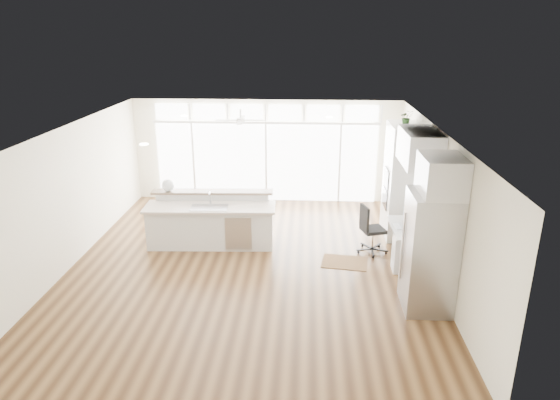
{
  "coord_description": "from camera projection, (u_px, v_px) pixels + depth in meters",
  "views": [
    {
      "loc": [
        1.1,
        -8.86,
        4.47
      ],
      "look_at": [
        0.56,
        0.6,
        1.17
      ],
      "focal_mm": 32.0,
      "sensor_mm": 36.0,
      "label": 1
    }
  ],
  "objects": [
    {
      "name": "potted_plant",
      "position": [
        406.0,
        119.0,
        10.54
      ],
      "size": [
        0.3,
        0.33,
        0.24
      ],
      "primitive_type": "imported",
      "rotation": [
        0.0,
        0.0,
        0.1
      ],
      "color": "#2A5323",
      "rests_on": "oven_cabinet"
    },
    {
      "name": "office_chair",
      "position": [
        373.0,
        229.0,
        10.27
      ],
      "size": [
        0.66,
        0.63,
        1.03
      ],
      "primitive_type": "cube",
      "rotation": [
        0.0,
        0.0,
        0.3
      ],
      "color": "black",
      "rests_on": "floor"
    },
    {
      "name": "upper_cabinets",
      "position": [
        420.0,
        148.0,
        9.22
      ],
      "size": [
        0.64,
        1.3,
        0.64
      ],
      "primitive_type": "cube",
      "color": "silver",
      "rests_on": "wall_right"
    },
    {
      "name": "fridge_cabinet",
      "position": [
        442.0,
        175.0,
        7.68
      ],
      "size": [
        0.64,
        0.9,
        0.6
      ],
      "primitive_type": "cube",
      "color": "silver",
      "rests_on": "wall_right"
    },
    {
      "name": "glass_wall",
      "position": [
        266.0,
        162.0,
        13.25
      ],
      "size": [
        5.8,
        0.06,
        2.08
      ],
      "primitive_type": "cube",
      "color": "white",
      "rests_on": "wall_back"
    },
    {
      "name": "wall_left",
      "position": [
        69.0,
        197.0,
        9.62
      ],
      "size": [
        0.04,
        8.0,
        2.7
      ],
      "primitive_type": "cube",
      "color": "white",
      "rests_on": "floor"
    },
    {
      "name": "monitor",
      "position": [
        407.0,
        217.0,
        9.68
      ],
      "size": [
        0.09,
        0.51,
        0.42
      ],
      "primitive_type": "cube",
      "rotation": [
        0.0,
        0.0,
        0.02
      ],
      "color": "black",
      "rests_on": "desk_nook"
    },
    {
      "name": "fishbowl",
      "position": [
        168.0,
        185.0,
        10.76
      ],
      "size": [
        0.3,
        0.3,
        0.27
      ],
      "primitive_type": "sphere",
      "rotation": [
        0.0,
        0.0,
        0.15
      ],
      "color": "white",
      "rests_on": "kitchen_island"
    },
    {
      "name": "transom_row",
      "position": [
        266.0,
        112.0,
        12.81
      ],
      "size": [
        5.9,
        0.06,
        0.4
      ],
      "primitive_type": "cube",
      "color": "white",
      "rests_on": "wall_back"
    },
    {
      "name": "ceiling",
      "position": [
        247.0,
        130.0,
        8.99
      ],
      "size": [
        7.0,
        8.0,
        0.02
      ],
      "primitive_type": "cube",
      "color": "white",
      "rests_on": "wall_back"
    },
    {
      "name": "wall_front",
      "position": [
        208.0,
        317.0,
        5.66
      ],
      "size": [
        7.0,
        0.04,
        2.7
      ],
      "primitive_type": "cube",
      "color": "white",
      "rests_on": "floor"
    },
    {
      "name": "floor",
      "position": [
        250.0,
        265.0,
        9.88
      ],
      "size": [
        7.0,
        8.0,
        0.02
      ],
      "primitive_type": "cube",
      "color": "#402713",
      "rests_on": "ground"
    },
    {
      "name": "rug",
      "position": [
        345.0,
        262.0,
        9.98
      ],
      "size": [
        0.98,
        0.77,
        0.01
      ],
      "primitive_type": "cube",
      "rotation": [
        0.0,
        0.0,
        -0.14
      ],
      "color": "#3E2613",
      "rests_on": "floor"
    },
    {
      "name": "kitchen_island",
      "position": [
        211.0,
        222.0,
        10.6
      ],
      "size": [
        2.79,
        1.16,
        1.09
      ],
      "primitive_type": "cube",
      "rotation": [
        0.0,
        0.0,
        0.05
      ],
      "color": "silver",
      "rests_on": "floor"
    },
    {
      "name": "ceiling_fan",
      "position": [
        240.0,
        116.0,
        11.73
      ],
      "size": [
        1.16,
        1.16,
        0.32
      ],
      "primitive_type": "cube",
      "color": "silver",
      "rests_on": "ceiling"
    },
    {
      "name": "keyboard",
      "position": [
        397.0,
        226.0,
        9.75
      ],
      "size": [
        0.14,
        0.32,
        0.02
      ],
      "primitive_type": "cube",
      "rotation": [
        0.0,
        0.0,
        0.08
      ],
      "color": "silver",
      "rests_on": "desk_nook"
    },
    {
      "name": "refrigerator",
      "position": [
        430.0,
        252.0,
        8.11
      ],
      "size": [
        0.76,
        0.9,
        2.0
      ],
      "primitive_type": "cube",
      "color": "#A5A6AA",
      "rests_on": "floor"
    },
    {
      "name": "wall_back",
      "position": [
        266.0,
        151.0,
        13.2
      ],
      "size": [
        7.0,
        0.04,
        2.7
      ],
      "primitive_type": "cube",
      "color": "white",
      "rests_on": "floor"
    },
    {
      "name": "oven_cabinet",
      "position": [
        401.0,
        181.0,
        10.99
      ],
      "size": [
        0.64,
        1.2,
        2.5
      ],
      "primitive_type": "cube",
      "color": "silver",
      "rests_on": "floor"
    },
    {
      "name": "wall_right",
      "position": [
        436.0,
        204.0,
        9.24
      ],
      "size": [
        0.04,
        8.0,
        2.7
      ],
      "primitive_type": "cube",
      "color": "white",
      "rests_on": "floor"
    },
    {
      "name": "framed_photos",
      "position": [
        424.0,
        187.0,
        10.1
      ],
      "size": [
        0.06,
        0.22,
        0.8
      ],
      "primitive_type": "cube",
      "color": "black",
      "rests_on": "wall_right"
    },
    {
      "name": "recessed_lights",
      "position": [
        249.0,
        129.0,
        9.18
      ],
      "size": [
        3.4,
        3.0,
        0.02
      ],
      "primitive_type": "cube",
      "color": "#ECE4C8",
      "rests_on": "ceiling"
    },
    {
      "name": "desk_nook",
      "position": [
        409.0,
        245.0,
        9.87
      ],
      "size": [
        0.72,
        1.3,
        0.76
      ],
      "primitive_type": "cube",
      "color": "silver",
      "rests_on": "floor"
    },
    {
      "name": "desk_window",
      "position": [
        432.0,
        189.0,
        9.46
      ],
      "size": [
        0.04,
        0.85,
        0.85
      ],
      "primitive_type": "cube",
      "color": "white",
      "rests_on": "wall_right"
    }
  ]
}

